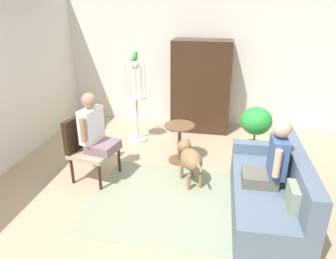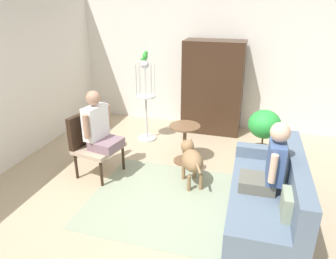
{
  "view_description": "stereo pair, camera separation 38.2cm",
  "coord_description": "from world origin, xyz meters",
  "px_view_note": "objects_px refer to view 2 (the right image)",
  "views": [
    {
      "loc": [
        0.57,
        -3.69,
        2.56
      ],
      "look_at": [
        -0.15,
        0.12,
        0.94
      ],
      "focal_mm": 33.67,
      "sensor_mm": 36.0,
      "label": 1
    },
    {
      "loc": [
        0.94,
        -3.6,
        2.56
      ],
      "look_at": [
        -0.15,
        0.12,
        0.94
      ],
      "focal_mm": 33.67,
      "sensor_mm": 36.0,
      "label": 2
    }
  ],
  "objects_px": {
    "person_on_armchair": "(99,126)",
    "round_end_table": "(185,141)",
    "couch": "(269,199)",
    "armoire_cabinet": "(213,88)",
    "dog": "(192,159)",
    "parrot": "(145,56)",
    "armchair": "(92,139)",
    "bird_cage_stand": "(146,103)",
    "person_on_couch": "(270,164)",
    "potted_plant": "(264,129)"
  },
  "relations": [
    {
      "from": "person_on_armchair",
      "to": "round_end_table",
      "type": "bearing_deg",
      "value": 33.92
    },
    {
      "from": "couch",
      "to": "armoire_cabinet",
      "type": "height_order",
      "value": "armoire_cabinet"
    },
    {
      "from": "person_on_armchair",
      "to": "dog",
      "type": "height_order",
      "value": "person_on_armchair"
    },
    {
      "from": "round_end_table",
      "to": "parrot",
      "type": "distance_m",
      "value": 1.68
    },
    {
      "from": "parrot",
      "to": "armchair",
      "type": "bearing_deg",
      "value": -104.45
    },
    {
      "from": "couch",
      "to": "bird_cage_stand",
      "type": "xyz_separation_m",
      "value": [
        -2.26,
        1.89,
        0.43
      ]
    },
    {
      "from": "armoire_cabinet",
      "to": "dog",
      "type": "bearing_deg",
      "value": -88.74
    },
    {
      "from": "person_on_armchair",
      "to": "bird_cage_stand",
      "type": "distance_m",
      "value": 1.48
    },
    {
      "from": "person_on_couch",
      "to": "armoire_cabinet",
      "type": "xyz_separation_m",
      "value": [
        -1.09,
        2.7,
        0.13
      ]
    },
    {
      "from": "bird_cage_stand",
      "to": "parrot",
      "type": "relative_size",
      "value": 8.98
    },
    {
      "from": "person_on_armchair",
      "to": "bird_cage_stand",
      "type": "xyz_separation_m",
      "value": [
        0.21,
        1.47,
        -0.08
      ]
    },
    {
      "from": "person_on_armchair",
      "to": "armoire_cabinet",
      "type": "relative_size",
      "value": 0.47
    },
    {
      "from": "bird_cage_stand",
      "to": "potted_plant",
      "type": "bearing_deg",
      "value": -7.87
    },
    {
      "from": "person_on_couch",
      "to": "potted_plant",
      "type": "bearing_deg",
      "value": 92.22
    },
    {
      "from": "couch",
      "to": "potted_plant",
      "type": "relative_size",
      "value": 2.09
    },
    {
      "from": "couch",
      "to": "armoire_cabinet",
      "type": "relative_size",
      "value": 1.02
    },
    {
      "from": "dog",
      "to": "armoire_cabinet",
      "type": "xyz_separation_m",
      "value": [
        -0.05,
        2.1,
        0.52
      ]
    },
    {
      "from": "person_on_couch",
      "to": "bird_cage_stand",
      "type": "xyz_separation_m",
      "value": [
        -2.22,
        1.91,
        -0.06
      ]
    },
    {
      "from": "person_on_couch",
      "to": "bird_cage_stand",
      "type": "height_order",
      "value": "bird_cage_stand"
    },
    {
      "from": "round_end_table",
      "to": "person_on_armchair",
      "type": "bearing_deg",
      "value": -146.08
    },
    {
      "from": "person_on_couch",
      "to": "parrot",
      "type": "xyz_separation_m",
      "value": [
        -2.21,
        1.91,
        0.82
      ]
    },
    {
      "from": "dog",
      "to": "parrot",
      "type": "distance_m",
      "value": 2.14
    },
    {
      "from": "potted_plant",
      "to": "armoire_cabinet",
      "type": "distance_m",
      "value": 1.54
    },
    {
      "from": "couch",
      "to": "armchair",
      "type": "xyz_separation_m",
      "value": [
        -2.62,
        0.45,
        0.26
      ]
    },
    {
      "from": "couch",
      "to": "potted_plant",
      "type": "height_order",
      "value": "potted_plant"
    },
    {
      "from": "round_end_table",
      "to": "parrot",
      "type": "relative_size",
      "value": 3.86
    },
    {
      "from": "couch",
      "to": "armchair",
      "type": "height_order",
      "value": "armchair"
    },
    {
      "from": "couch",
      "to": "dog",
      "type": "xyz_separation_m",
      "value": [
        -1.09,
        0.57,
        0.08
      ]
    },
    {
      "from": "person_on_couch",
      "to": "round_end_table",
      "type": "xyz_separation_m",
      "value": [
        -1.29,
        1.2,
        -0.4
      ]
    },
    {
      "from": "armchair",
      "to": "dog",
      "type": "distance_m",
      "value": 1.55
    },
    {
      "from": "round_end_table",
      "to": "bird_cage_stand",
      "type": "bearing_deg",
      "value": 142.58
    },
    {
      "from": "bird_cage_stand",
      "to": "potted_plant",
      "type": "distance_m",
      "value": 2.18
    },
    {
      "from": "bird_cage_stand",
      "to": "potted_plant",
      "type": "height_order",
      "value": "bird_cage_stand"
    },
    {
      "from": "round_end_table",
      "to": "potted_plant",
      "type": "bearing_deg",
      "value": 18.34
    },
    {
      "from": "round_end_table",
      "to": "potted_plant",
      "type": "relative_size",
      "value": 0.74
    },
    {
      "from": "person_on_armchair",
      "to": "armchair",
      "type": "bearing_deg",
      "value": 169.03
    },
    {
      "from": "person_on_couch",
      "to": "bird_cage_stand",
      "type": "bearing_deg",
      "value": 139.31
    },
    {
      "from": "person_on_armchair",
      "to": "armoire_cabinet",
      "type": "xyz_separation_m",
      "value": [
        1.33,
        2.25,
        0.1
      ]
    },
    {
      "from": "dog",
      "to": "bird_cage_stand",
      "type": "xyz_separation_m",
      "value": [
        -1.17,
        1.31,
        0.34
      ]
    },
    {
      "from": "dog",
      "to": "potted_plant",
      "type": "distance_m",
      "value": 1.42
    },
    {
      "from": "parrot",
      "to": "dog",
      "type": "bearing_deg",
      "value": -48.43
    },
    {
      "from": "person_on_couch",
      "to": "bird_cage_stand",
      "type": "relative_size",
      "value": 0.56
    },
    {
      "from": "bird_cage_stand",
      "to": "parrot",
      "type": "height_order",
      "value": "parrot"
    },
    {
      "from": "round_end_table",
      "to": "couch",
      "type": "bearing_deg",
      "value": -41.44
    },
    {
      "from": "dog",
      "to": "armoire_cabinet",
      "type": "distance_m",
      "value": 2.17
    },
    {
      "from": "armchair",
      "to": "potted_plant",
      "type": "relative_size",
      "value": 1.09
    },
    {
      "from": "armchair",
      "to": "parrot",
      "type": "xyz_separation_m",
      "value": [
        0.37,
        1.43,
        1.04
      ]
    },
    {
      "from": "parrot",
      "to": "couch",
      "type": "bearing_deg",
      "value": -39.95
    },
    {
      "from": "potted_plant",
      "to": "person_on_couch",
      "type": "bearing_deg",
      "value": -87.78
    },
    {
      "from": "bird_cage_stand",
      "to": "round_end_table",
      "type": "bearing_deg",
      "value": -37.42
    }
  ]
}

